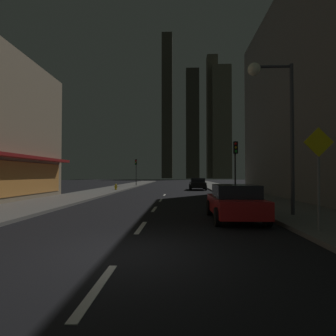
{
  "coord_description": "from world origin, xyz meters",
  "views": [
    {
      "loc": [
        1.33,
        -6.5,
        1.85
      ],
      "look_at": [
        0.0,
        26.77,
        2.66
      ],
      "focal_mm": 29.66,
      "sensor_mm": 36.0,
      "label": 1
    }
  ],
  "objects_px": {
    "fire_hydrant_far_left": "(116,187)",
    "traffic_light_far_left": "(136,166)",
    "street_lamp_right": "(272,101)",
    "car_parked_near": "(235,202)",
    "pedestrian_crossing_sign": "(319,169)",
    "traffic_light_near_right": "(235,157)",
    "car_parked_far": "(198,184)"
  },
  "relations": [
    {
      "from": "fire_hydrant_far_left",
      "to": "traffic_light_far_left",
      "type": "bearing_deg",
      "value": 88.14
    },
    {
      "from": "street_lamp_right",
      "to": "car_parked_near",
      "type": "bearing_deg",
      "value": -158.57
    },
    {
      "from": "street_lamp_right",
      "to": "pedestrian_crossing_sign",
      "type": "xyz_separation_m",
      "value": [
        0.22,
        -3.45,
        -3.05
      ]
    },
    {
      "from": "car_parked_near",
      "to": "traffic_light_near_right",
      "type": "bearing_deg",
      "value": 78.37
    },
    {
      "from": "traffic_light_near_right",
      "to": "traffic_light_far_left",
      "type": "bearing_deg",
      "value": 115.46
    },
    {
      "from": "traffic_light_far_left",
      "to": "street_lamp_right",
      "type": "bearing_deg",
      "value": -71.02
    },
    {
      "from": "car_parked_near",
      "to": "pedestrian_crossing_sign",
      "type": "xyz_separation_m",
      "value": [
        2.0,
        -2.75,
        1.28
      ]
    },
    {
      "from": "car_parked_near",
      "to": "street_lamp_right",
      "type": "distance_m",
      "value": 4.73
    },
    {
      "from": "street_lamp_right",
      "to": "pedestrian_crossing_sign",
      "type": "bearing_deg",
      "value": -86.35
    },
    {
      "from": "car_parked_far",
      "to": "traffic_light_near_right",
      "type": "xyz_separation_m",
      "value": [
        1.9,
        -13.52,
        2.45
      ]
    },
    {
      "from": "traffic_light_near_right",
      "to": "pedestrian_crossing_sign",
      "type": "height_order",
      "value": "traffic_light_near_right"
    },
    {
      "from": "car_parked_near",
      "to": "fire_hydrant_far_left",
      "type": "relative_size",
      "value": 6.48
    },
    {
      "from": "fire_hydrant_far_left",
      "to": "pedestrian_crossing_sign",
      "type": "height_order",
      "value": "pedestrian_crossing_sign"
    },
    {
      "from": "car_parked_near",
      "to": "street_lamp_right",
      "type": "xyz_separation_m",
      "value": [
        1.78,
        0.7,
        4.33
      ]
    },
    {
      "from": "car_parked_near",
      "to": "car_parked_far",
      "type": "relative_size",
      "value": 1.0
    },
    {
      "from": "fire_hydrant_far_left",
      "to": "traffic_light_near_right",
      "type": "relative_size",
      "value": 0.16
    },
    {
      "from": "car_parked_near",
      "to": "car_parked_far",
      "type": "xyz_separation_m",
      "value": [
        0.0,
        22.76,
        0.0
      ]
    },
    {
      "from": "fire_hydrant_far_left",
      "to": "traffic_light_near_right",
      "type": "height_order",
      "value": "traffic_light_near_right"
    },
    {
      "from": "car_parked_near",
      "to": "car_parked_far",
      "type": "bearing_deg",
      "value": 90.0
    },
    {
      "from": "traffic_light_near_right",
      "to": "street_lamp_right",
      "type": "height_order",
      "value": "street_lamp_right"
    },
    {
      "from": "traffic_light_far_left",
      "to": "street_lamp_right",
      "type": "xyz_separation_m",
      "value": [
        10.88,
        -31.64,
        1.87
      ]
    },
    {
      "from": "car_parked_far",
      "to": "pedestrian_crossing_sign",
      "type": "height_order",
      "value": "pedestrian_crossing_sign"
    },
    {
      "from": "traffic_light_near_right",
      "to": "traffic_light_far_left",
      "type": "distance_m",
      "value": 25.59
    },
    {
      "from": "car_parked_far",
      "to": "pedestrian_crossing_sign",
      "type": "bearing_deg",
      "value": -85.52
    },
    {
      "from": "car_parked_near",
      "to": "street_lamp_right",
      "type": "height_order",
      "value": "street_lamp_right"
    },
    {
      "from": "traffic_light_near_right",
      "to": "car_parked_far",
      "type": "bearing_deg",
      "value": 98.0
    },
    {
      "from": "car_parked_far",
      "to": "fire_hydrant_far_left",
      "type": "distance_m",
      "value": 9.88
    },
    {
      "from": "traffic_light_far_left",
      "to": "pedestrian_crossing_sign",
      "type": "xyz_separation_m",
      "value": [
        11.1,
        -35.09,
        -1.18
      ]
    },
    {
      "from": "fire_hydrant_far_left",
      "to": "pedestrian_crossing_sign",
      "type": "xyz_separation_m",
      "value": [
        11.5,
        -22.8,
        1.56
      ]
    },
    {
      "from": "fire_hydrant_far_left",
      "to": "pedestrian_crossing_sign",
      "type": "distance_m",
      "value": 25.59
    },
    {
      "from": "car_parked_far",
      "to": "fire_hydrant_far_left",
      "type": "bearing_deg",
      "value": -164.1
    },
    {
      "from": "car_parked_near",
      "to": "street_lamp_right",
      "type": "relative_size",
      "value": 0.64
    }
  ]
}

